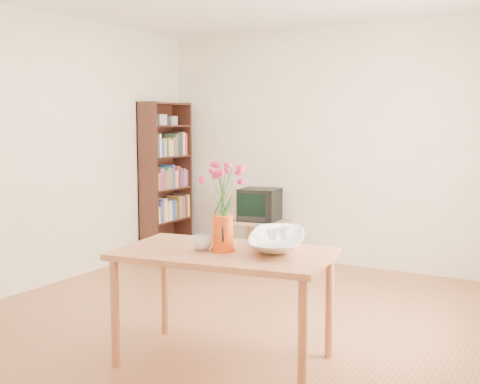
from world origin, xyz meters
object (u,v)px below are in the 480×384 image
Objects in this scene: pitcher at (223,234)px; television at (260,204)px; table at (224,264)px; bowl at (277,209)px; mug at (202,243)px.

pitcher reaches higher than television.
television reaches higher than table.
bowl is at bearing 40.26° from table.
table is 2.94m from television.
table is 2.71× the size of bowl.
table is 11.68× the size of mug.
television is (-1.41, 2.42, -0.36)m from bowl.
television is (-1.16, 2.70, -0.02)m from table.
mug is at bearing -76.93° from television.
table is at bearing -3.07° from pitcher.
bowl reaches higher than table.
mug reaches higher than table.
mug is 2.94m from television.
television is at bearing 81.14° from pitcher.
table is at bearing -131.63° from bowl.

